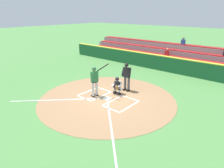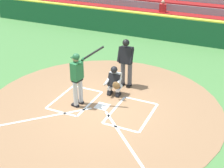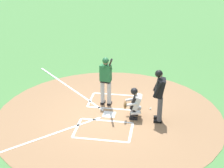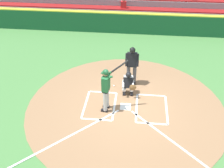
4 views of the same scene
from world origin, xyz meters
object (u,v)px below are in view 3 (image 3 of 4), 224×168
object	(u,v)px
batter	(106,78)
catcher	(134,102)
baseball	(150,109)
plate_umpire	(159,92)

from	to	relation	value
batter	catcher	size ratio (longest dim) A/B	1.88
batter	catcher	xyz separation A→B (m)	(-0.80, -1.13, -0.51)
catcher	baseball	bearing A→B (deg)	-38.66
batter	catcher	distance (m)	1.48
batter	plate_umpire	bearing A→B (deg)	-114.26
baseball	batter	bearing A→B (deg)	85.42
plate_umpire	baseball	distance (m)	1.32
batter	baseball	size ratio (longest dim) A/B	28.76
batter	plate_umpire	xyz separation A→B (m)	(-0.89, -1.96, -0.02)
batter	catcher	bearing A→B (deg)	-125.27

